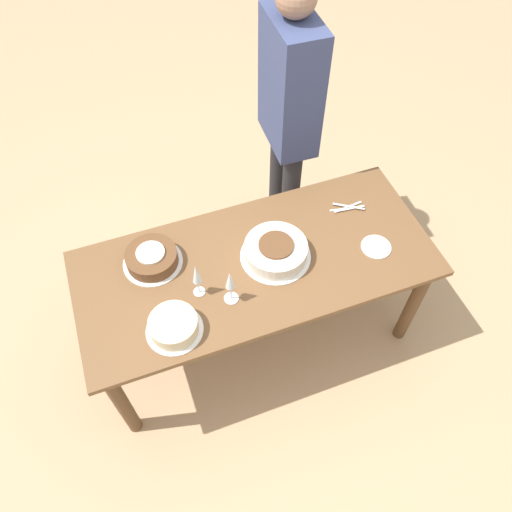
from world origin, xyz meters
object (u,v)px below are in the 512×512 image
at_px(cake_center_white, 276,251).
at_px(wine_glass_near, 230,282).
at_px(person_cutting, 289,107).
at_px(cake_front_chocolate, 152,258).
at_px(cake_back_decorated, 174,326).
at_px(wine_glass_far, 197,275).

relative_size(cake_center_white, wine_glass_near, 1.63).
relative_size(cake_center_white, person_cutting, 0.20).
distance_m(cake_center_white, cake_front_chocolate, 0.60).
bearing_deg(cake_back_decorated, wine_glass_far, -135.85).
bearing_deg(cake_back_decorated, cake_center_white, -158.59).
distance_m(cake_front_chocolate, wine_glass_far, 0.31).
bearing_deg(cake_front_chocolate, wine_glass_near, 132.02).
relative_size(cake_front_chocolate, person_cutting, 0.17).
distance_m(cake_front_chocolate, wine_glass_near, 0.45).
height_order(cake_back_decorated, wine_glass_far, wine_glass_far).
bearing_deg(cake_front_chocolate, cake_center_white, 163.41).
relative_size(cake_front_chocolate, cake_back_decorated, 1.13).
bearing_deg(wine_glass_far, cake_center_white, -170.45).
relative_size(wine_glass_near, wine_glass_far, 1.00).
relative_size(cake_front_chocolate, wine_glass_far, 1.36).
height_order(cake_front_chocolate, cake_back_decorated, cake_front_chocolate).
distance_m(wine_glass_far, person_cutting, 1.07).
distance_m(wine_glass_near, wine_glass_far, 0.16).
bearing_deg(cake_center_white, cake_back_decorated, 21.41).
xyz_separation_m(cake_center_white, wine_glass_far, (0.41, 0.07, 0.10)).
height_order(cake_back_decorated, person_cutting, person_cutting).
height_order(cake_center_white, wine_glass_far, wine_glass_far).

